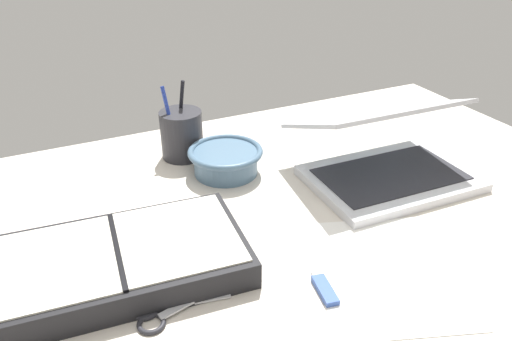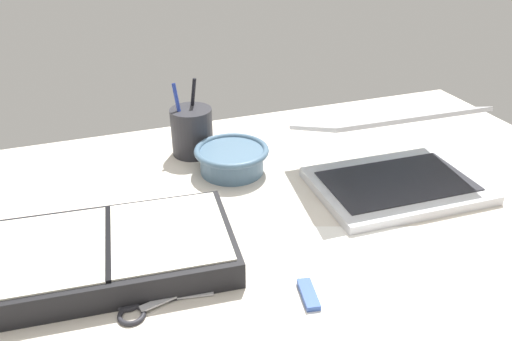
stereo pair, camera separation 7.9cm
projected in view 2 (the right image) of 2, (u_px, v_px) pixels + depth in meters
The scene contains 8 objects.
desk_top at pixel (288, 234), 85.89cm from camera, with size 140.00×100.00×2.00cm, color beige.
laptop at pixel (392, 162), 96.71cm from camera, with size 32.32×29.37×16.51cm.
bowl at pixel (232, 158), 102.08cm from camera, with size 15.31×15.31×5.41cm.
pen_cup at pixel (192, 131), 108.41cm from camera, with size 9.02×9.02×16.37cm.
planner at pixel (110, 253), 76.14cm from camera, with size 39.18×24.06×4.82cm.
scissors at pixel (142, 305), 69.17cm from camera, with size 13.78×6.64×0.80cm.
paper_sheet_front at pixel (372, 279), 74.24cm from camera, with size 20.83×26.70×0.16cm, color white.
usb_drive at pixel (308, 294), 70.89cm from camera, with size 3.01×7.37×1.00cm.
Camera 2 is at (-28.74, -64.01, 52.04)cm, focal length 35.00 mm.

